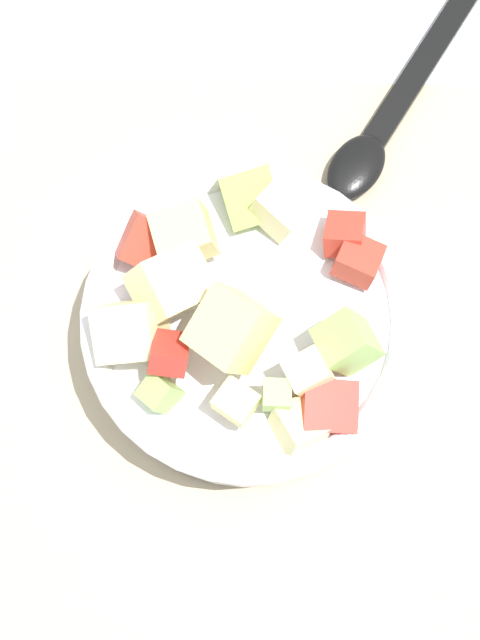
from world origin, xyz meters
TOP-DOWN VIEW (x-y plane):
  - ground_plane at (0.00, 0.00)m, footprint 2.40×2.40m
  - placemat at (0.00, 0.00)m, footprint 0.41×0.36m
  - salad_bowl at (0.00, 0.00)m, footprint 0.21×0.21m
  - serving_spoon at (0.18, -0.10)m, footprint 0.22×0.14m

SIDE VIEW (x-z plane):
  - ground_plane at x=0.00m, z-range 0.00..0.00m
  - placemat at x=0.00m, z-range 0.00..0.01m
  - serving_spoon at x=0.18m, z-range 0.00..0.02m
  - salad_bowl at x=0.00m, z-range -0.01..0.11m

